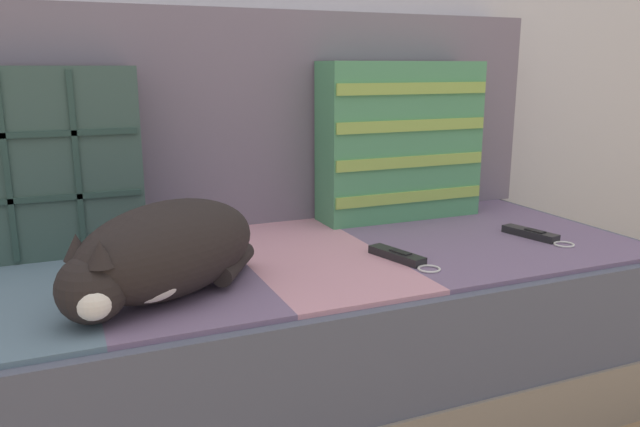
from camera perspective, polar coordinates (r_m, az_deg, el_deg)
couch at (r=1.49m, az=-7.25°, el=-11.14°), size 2.00×0.81×0.39m
sofa_backrest at (r=1.69m, az=-10.91°, el=8.42°), size 1.96×0.14×0.56m
throw_pillow_quilted at (r=1.52m, az=-24.02°, el=4.27°), size 0.41×0.14×0.42m
throw_pillow_striped at (r=1.75m, az=7.33°, el=6.59°), size 0.46×0.14×0.43m
sleeping_cat at (r=1.17m, az=-14.35°, el=-3.69°), size 0.43×0.36×0.18m
game_remote_near at (r=1.65m, az=18.87°, el=-1.80°), size 0.09×0.20×0.02m
game_remote_far at (r=1.39m, az=7.26°, el=-3.90°), size 0.09×0.20×0.02m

